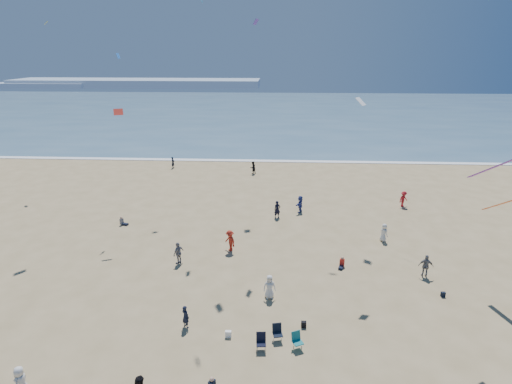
{
  "coord_description": "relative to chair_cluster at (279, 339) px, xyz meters",
  "views": [
    {
      "loc": [
        3.04,
        -12.15,
        15.52
      ],
      "look_at": [
        2.0,
        8.0,
        8.33
      ],
      "focal_mm": 28.0,
      "sensor_mm": 36.0,
      "label": 1
    }
  ],
  "objects": [
    {
      "name": "ocean",
      "position": [
        -3.37,
        89.15,
        -0.47
      ],
      "size": [
        220.0,
        100.0,
        0.06
      ],
      "primitive_type": "cube",
      "color": "#476B84",
      "rests_on": "ground"
    },
    {
      "name": "surf_line",
      "position": [
        -3.37,
        39.15,
        -0.46
      ],
      "size": [
        220.0,
        1.2,
        0.08
      ],
      "primitive_type": "cube",
      "color": "white",
      "rests_on": "ground"
    },
    {
      "name": "headland_far",
      "position": [
        -63.37,
        164.15,
        1.1
      ],
      "size": [
        110.0,
        20.0,
        3.2
      ],
      "primitive_type": "cube",
      "color": "#7A8EA8",
      "rests_on": "ground"
    },
    {
      "name": "headland_near",
      "position": [
        -103.37,
        159.15,
        0.5
      ],
      "size": [
        40.0,
        14.0,
        2.0
      ],
      "primitive_type": "cube",
      "color": "#7A8EA8",
      "rests_on": "ground"
    },
    {
      "name": "standing_flyers",
      "position": [
        0.15,
        10.68,
        0.36
      ],
      "size": [
        28.57,
        50.97,
        1.91
      ],
      "color": "black",
      "rests_on": "ground"
    },
    {
      "name": "seated_group",
      "position": [
        -1.82,
        -1.04,
        -0.08
      ],
      "size": [
        20.41,
        30.73,
        0.84
      ],
      "color": "silver",
      "rests_on": "ground"
    },
    {
      "name": "chair_cluster",
      "position": [
        0.0,
        0.0,
        0.0
      ],
      "size": [
        2.72,
        1.47,
        1.0
      ],
      "color": "black",
      "rests_on": "ground"
    },
    {
      "name": "white_tote",
      "position": [
        -2.89,
        0.66,
        -0.3
      ],
      "size": [
        0.35,
        0.2,
        0.4
      ],
      "primitive_type": "cube",
      "color": "white",
      "rests_on": "ground"
    },
    {
      "name": "black_backpack",
      "position": [
        1.48,
        1.74,
        -0.31
      ],
      "size": [
        0.3,
        0.22,
        0.38
      ],
      "primitive_type": "cube",
      "color": "black",
      "rests_on": "ground"
    },
    {
      "name": "navy_bag",
      "position": [
        10.95,
        5.35,
        -0.33
      ],
      "size": [
        0.28,
        0.18,
        0.34
      ],
      "primitive_type": "cube",
      "color": "black",
      "rests_on": "ground"
    },
    {
      "name": "kites_aloft",
      "position": [
        4.56,
        7.18,
        14.81
      ],
      "size": [
        42.12,
        39.64,
        29.79
      ],
      "color": "#DD668F",
      "rests_on": "ground"
    }
  ]
}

